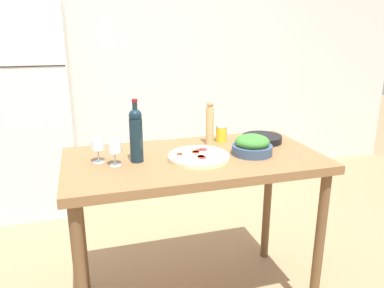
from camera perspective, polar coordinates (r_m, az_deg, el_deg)
The scene contains 11 objects.
wall_back at distance 4.04m, azimuth -8.58°, elevation 12.19°, with size 6.40×0.06×2.60m.
refrigerator at distance 3.68m, azimuth -23.85°, elevation 4.78°, with size 0.77×0.74×1.88m.
prep_counter at distance 2.11m, azimuth 0.29°, elevation -4.74°, with size 1.41×0.74×0.95m.
wine_bottle at distance 1.97m, azimuth -8.53°, elevation 1.55°, with size 0.07×0.07×0.34m.
wine_glass_near at distance 1.95m, azimuth -11.73°, elevation -0.68°, with size 0.07×0.07×0.13m.
wine_glass_far at distance 2.01m, azimuth -14.20°, elevation -0.24°, with size 0.07×0.07×0.13m.
pepper_mill at distance 2.27m, azimuth 2.73°, elevation 3.18°, with size 0.05×0.05×0.27m.
salad_bowl at distance 2.12m, azimuth 9.15°, elevation -0.22°, with size 0.23×0.23×0.11m.
homemade_pizza at distance 2.02m, azimuth 1.03°, elevation -1.94°, with size 0.33×0.33×0.03m.
salt_canister at distance 2.35m, azimuth 4.49°, elevation 1.66°, with size 0.07×0.07×0.11m.
cast_iron_skillet at distance 2.37m, azimuth 10.58°, elevation 0.82°, with size 0.34×0.31×0.04m.
Camera 1 is at (-0.57, -1.88, 1.62)m, focal length 35.00 mm.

